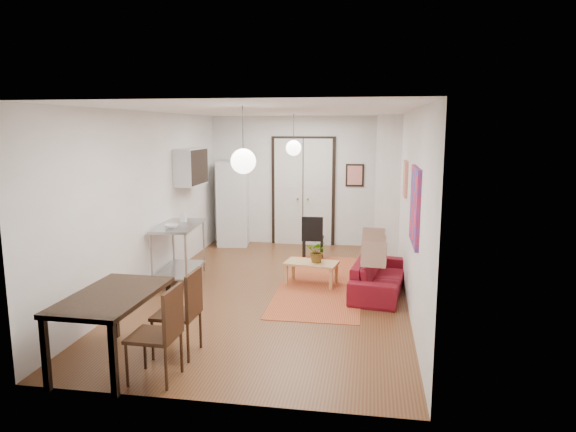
# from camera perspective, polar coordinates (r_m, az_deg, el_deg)

# --- Properties ---
(floor) EXTENTS (7.00, 7.00, 0.00)m
(floor) POSITION_cam_1_polar(r_m,az_deg,el_deg) (8.51, -1.44, -8.30)
(floor) COLOR brown
(floor) RESTS_ON ground
(ceiling) EXTENTS (4.20, 7.00, 0.02)m
(ceiling) POSITION_cam_1_polar(r_m,az_deg,el_deg) (8.09, -1.53, 11.61)
(ceiling) COLOR white
(ceiling) RESTS_ON wall_back
(wall_back) EXTENTS (4.20, 0.02, 2.90)m
(wall_back) POSITION_cam_1_polar(r_m,az_deg,el_deg) (11.61, 1.72, 3.91)
(wall_back) COLOR white
(wall_back) RESTS_ON floor
(wall_front) EXTENTS (4.20, 0.02, 2.90)m
(wall_front) POSITION_cam_1_polar(r_m,az_deg,el_deg) (4.85, -9.19, -4.62)
(wall_front) COLOR white
(wall_front) RESTS_ON floor
(wall_left) EXTENTS (0.02, 7.00, 2.90)m
(wall_left) POSITION_cam_1_polar(r_m,az_deg,el_deg) (8.81, -15.04, 1.68)
(wall_left) COLOR white
(wall_left) RESTS_ON floor
(wall_right) EXTENTS (0.02, 7.00, 2.90)m
(wall_right) POSITION_cam_1_polar(r_m,az_deg,el_deg) (8.06, 13.35, 1.02)
(wall_right) COLOR white
(wall_right) RESTS_ON floor
(double_doors) EXTENTS (1.44, 0.06, 2.50)m
(double_doors) POSITION_cam_1_polar(r_m,az_deg,el_deg) (11.59, 1.69, 2.66)
(double_doors) COLOR silver
(double_doors) RESTS_ON wall_back
(stub_partition) EXTENTS (0.50, 0.10, 2.90)m
(stub_partition) POSITION_cam_1_polar(r_m,az_deg,el_deg) (10.57, 11.05, 3.14)
(stub_partition) COLOR white
(stub_partition) RESTS_ON floor
(wall_cabinet) EXTENTS (0.35, 1.00, 0.70)m
(wall_cabinet) POSITION_cam_1_polar(r_m,az_deg,el_deg) (10.08, -10.73, 5.41)
(wall_cabinet) COLOR silver
(wall_cabinet) RESTS_ON wall_left
(painting_popart) EXTENTS (0.05, 1.00, 1.00)m
(painting_popart) POSITION_cam_1_polar(r_m,az_deg,el_deg) (6.80, 13.94, 1.09)
(painting_popart) COLOR red
(painting_popart) RESTS_ON wall_right
(painting_abstract) EXTENTS (0.05, 0.50, 0.60)m
(painting_abstract) POSITION_cam_1_polar(r_m,az_deg,el_deg) (8.81, 12.92, 4.06)
(painting_abstract) COLOR beige
(painting_abstract) RESTS_ON wall_right
(poster_back) EXTENTS (0.40, 0.03, 0.50)m
(poster_back) POSITION_cam_1_polar(r_m,az_deg,el_deg) (11.47, 7.43, 4.51)
(poster_back) COLOR red
(poster_back) RESTS_ON wall_back
(print_left) EXTENTS (0.03, 0.44, 0.54)m
(print_left) POSITION_cam_1_polar(r_m,az_deg,el_deg) (10.59, -10.58, 5.89)
(print_left) COLOR brown
(print_left) RESTS_ON wall_left
(pendant_back) EXTENTS (0.30, 0.30, 0.80)m
(pendant_back) POSITION_cam_1_polar(r_m,az_deg,el_deg) (10.07, 0.62, 7.57)
(pendant_back) COLOR silver
(pendant_back) RESTS_ON ceiling
(pendant_front) EXTENTS (0.30, 0.30, 0.80)m
(pendant_front) POSITION_cam_1_polar(r_m,az_deg,el_deg) (6.15, -4.99, 6.09)
(pendant_front) COLOR silver
(pendant_front) RESTS_ON ceiling
(kilim_rug) EXTENTS (1.39, 3.67, 0.01)m
(kilim_rug) POSITION_cam_1_polar(r_m,az_deg,el_deg) (8.91, 3.75, -7.45)
(kilim_rug) COLOR #AF4F2B
(kilim_rug) RESTS_ON floor
(sofa) EXTENTS (1.94, 0.98, 0.54)m
(sofa) POSITION_cam_1_polar(r_m,az_deg,el_deg) (8.51, 10.09, -6.54)
(sofa) COLOR maroon
(sofa) RESTS_ON floor
(coffee_table) EXTENTS (0.95, 0.63, 0.39)m
(coffee_table) POSITION_cam_1_polar(r_m,az_deg,el_deg) (8.77, 2.63, -5.45)
(coffee_table) COLOR tan
(coffee_table) RESTS_ON floor
(potted_plant) EXTENTS (0.39, 0.35, 0.38)m
(potted_plant) POSITION_cam_1_polar(r_m,az_deg,el_deg) (8.70, 3.30, -3.93)
(potted_plant) COLOR #2E5C29
(potted_plant) RESTS_ON coffee_table
(kitchen_counter) EXTENTS (0.76, 1.35, 1.00)m
(kitchen_counter) POSITION_cam_1_polar(r_m,az_deg,el_deg) (9.09, -12.02, -3.02)
(kitchen_counter) COLOR #A5A8AA
(kitchen_counter) RESTS_ON floor
(bowl) EXTENTS (0.25, 0.25, 0.06)m
(bowl) POSITION_cam_1_polar(r_m,az_deg,el_deg) (8.74, -12.82, -1.10)
(bowl) COLOR silver
(bowl) RESTS_ON kitchen_counter
(soap_bottle) EXTENTS (0.10, 0.10, 0.21)m
(soap_bottle) POSITION_cam_1_polar(r_m,az_deg,el_deg) (9.23, -11.56, -0.01)
(soap_bottle) COLOR teal
(soap_bottle) RESTS_ON kitchen_counter
(fridge) EXTENTS (0.76, 0.76, 1.89)m
(fridge) POSITION_cam_1_polar(r_m,az_deg,el_deg) (11.64, -6.13, 1.37)
(fridge) COLOR silver
(fridge) RESTS_ON floor
(dining_table) EXTENTS (0.88, 1.51, 0.82)m
(dining_table) POSITION_cam_1_polar(r_m,az_deg,el_deg) (6.11, -18.91, -8.98)
(dining_table) COLOR black
(dining_table) RESTS_ON floor
(dining_chair_near) EXTENTS (0.50, 0.70, 1.02)m
(dining_chair_near) POSITION_cam_1_polar(r_m,az_deg,el_deg) (6.30, -11.99, -9.43)
(dining_chair_near) COLOR #341D10
(dining_chair_near) RESTS_ON floor
(dining_chair_far) EXTENTS (0.50, 0.70, 1.02)m
(dining_chair_far) POSITION_cam_1_polar(r_m,az_deg,el_deg) (5.76, -14.30, -11.42)
(dining_chair_far) COLOR #341D10
(dining_chair_far) RESTS_ON floor
(black_side_chair) EXTENTS (0.43, 0.43, 0.92)m
(black_side_chair) POSITION_cam_1_polar(r_m,az_deg,el_deg) (10.39, 2.85, -1.92)
(black_side_chair) COLOR black
(black_side_chair) RESTS_ON floor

